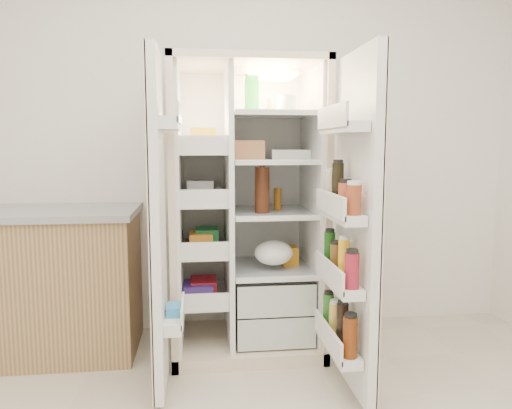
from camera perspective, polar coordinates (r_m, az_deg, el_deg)
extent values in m
cube|color=white|center=(3.40, -2.83, 7.89)|extent=(4.00, 0.02, 2.70)
cube|color=beige|center=(3.36, -1.73, 0.21)|extent=(0.92, 0.04, 1.80)
cube|color=beige|center=(3.02, -9.51, -0.64)|extent=(0.04, 0.70, 1.80)
cube|color=beige|center=(3.10, 6.94, -0.39)|extent=(0.04, 0.70, 1.80)
cube|color=beige|center=(3.04, -1.21, 16.14)|extent=(0.92, 0.70, 0.04)
cube|color=beige|center=(3.26, -1.13, -15.70)|extent=(0.92, 0.70, 0.08)
cube|color=white|center=(3.32, -1.68, 0.49)|extent=(0.84, 0.02, 1.68)
cube|color=white|center=(3.01, -8.94, -0.26)|extent=(0.02, 0.62, 1.68)
cube|color=white|center=(3.09, 6.41, -0.03)|extent=(0.02, 0.62, 1.68)
cube|color=white|center=(3.02, -3.24, -0.18)|extent=(0.03, 0.62, 1.68)
cube|color=silver|center=(3.20, 1.74, -13.31)|extent=(0.47, 0.52, 0.19)
cube|color=silver|center=(3.14, 1.75, -9.89)|extent=(0.47, 0.52, 0.19)
cube|color=#FFD18C|center=(3.10, 1.65, 14.85)|extent=(0.30, 0.30, 0.02)
cube|color=silver|center=(3.14, -6.05, -10.61)|extent=(0.28, 0.58, 0.02)
cube|color=silver|center=(3.06, -6.12, -5.24)|extent=(0.28, 0.58, 0.02)
cube|color=silver|center=(3.01, -6.20, 0.35)|extent=(0.28, 0.58, 0.02)
cube|color=silver|center=(2.99, -6.27, 6.07)|extent=(0.28, 0.58, 0.02)
cube|color=silver|center=(3.12, 1.71, -7.41)|extent=(0.49, 0.58, 0.01)
cube|color=silver|center=(3.05, 1.73, -0.85)|extent=(0.49, 0.58, 0.01)
cube|color=silver|center=(3.02, 1.75, 5.17)|extent=(0.49, 0.58, 0.02)
cube|color=silver|center=(3.03, 1.77, 10.47)|extent=(0.49, 0.58, 0.02)
cube|color=red|center=(3.12, -6.06, -9.56)|extent=(0.16, 0.20, 0.10)
cube|color=#217A3D|center=(3.04, -6.14, -3.96)|extent=(0.14, 0.18, 0.12)
cube|color=white|center=(3.00, -6.21, 1.20)|extent=(0.20, 0.22, 0.07)
cube|color=yellow|center=(2.99, -6.29, 7.60)|extent=(0.15, 0.16, 0.14)
cube|color=#52339A|center=(3.12, -6.06, -9.65)|extent=(0.18, 0.20, 0.09)
cube|color=orange|center=(3.05, -6.14, -4.14)|extent=(0.14, 0.18, 0.10)
cube|color=silver|center=(3.00, -6.21, 1.68)|extent=(0.16, 0.16, 0.12)
sphere|color=orange|center=(3.13, -0.38, -14.95)|extent=(0.07, 0.07, 0.07)
sphere|color=orange|center=(3.18, 1.20, -14.60)|extent=(0.07, 0.07, 0.07)
sphere|color=orange|center=(3.16, 3.17, -14.77)|extent=(0.07, 0.07, 0.07)
sphere|color=orange|center=(3.27, 0.24, -14.00)|extent=(0.07, 0.07, 0.07)
sphere|color=orange|center=(3.26, 2.08, -14.04)|extent=(0.07, 0.07, 0.07)
sphere|color=orange|center=(3.24, 3.99, -14.19)|extent=(0.07, 0.07, 0.07)
sphere|color=orange|center=(3.21, -1.09, -14.44)|extent=(0.07, 0.07, 0.07)
ellipsoid|color=#427928|center=(3.15, 1.70, -9.52)|extent=(0.26, 0.24, 0.11)
cylinder|color=#451E0E|center=(2.93, 0.73, 1.73)|extent=(0.09, 0.09, 0.28)
cylinder|color=brown|center=(3.06, 2.55, 0.64)|extent=(0.05, 0.05, 0.14)
cube|color=#25892B|center=(2.98, -0.52, 12.88)|extent=(0.08, 0.08, 0.23)
cylinder|color=white|center=(2.97, 3.55, 11.70)|extent=(0.12, 0.12, 0.11)
cylinder|color=#AF6328|center=(3.09, 2.02, 11.41)|extent=(0.07, 0.07, 0.09)
cube|color=white|center=(3.04, 4.04, 5.87)|extent=(0.24, 0.10, 0.06)
cube|color=#B37347|center=(2.92, -0.92, 6.40)|extent=(0.19, 0.11, 0.12)
ellipsoid|color=white|center=(3.02, 2.07, -6.29)|extent=(0.24, 0.22, 0.15)
cube|color=orange|center=(3.17, 3.99, -5.98)|extent=(0.10, 0.12, 0.12)
cube|color=white|center=(2.48, -11.47, -2.34)|extent=(0.05, 0.40, 1.72)
cube|color=beige|center=(2.48, -12.04, -2.35)|extent=(0.01, 0.40, 1.72)
cube|color=white|center=(2.60, -9.61, -13.25)|extent=(0.09, 0.32, 0.06)
cube|color=white|center=(2.44, -10.10, 9.32)|extent=(0.09, 0.32, 0.06)
cube|color=#338CCC|center=(2.59, -9.63, -12.63)|extent=(0.07, 0.12, 0.10)
cube|color=white|center=(2.51, 11.75, -2.23)|extent=(0.05, 0.58, 1.72)
cube|color=beige|center=(2.52, 12.29, -2.21)|extent=(0.01, 0.58, 1.72)
cube|color=white|center=(2.66, 9.59, -15.99)|extent=(0.11, 0.50, 0.05)
cube|color=white|center=(2.55, 9.75, -8.94)|extent=(0.11, 0.50, 0.05)
cube|color=white|center=(2.48, 9.92, -1.14)|extent=(0.11, 0.50, 0.05)
cube|color=white|center=(2.46, 10.13, 8.84)|extent=(0.11, 0.50, 0.05)
cylinder|color=#64270B|center=(2.44, 11.02, -15.06)|extent=(0.07, 0.07, 0.20)
cylinder|color=black|center=(2.55, 10.11, -13.79)|extent=(0.06, 0.06, 0.22)
cylinder|color=gold|center=(2.68, 9.27, -13.24)|extent=(0.06, 0.06, 0.18)
cylinder|color=#2C6F25|center=(2.79, 8.52, -12.24)|extent=(0.06, 0.06, 0.19)
cylinder|color=maroon|center=(2.34, 11.21, -7.65)|extent=(0.07, 0.07, 0.17)
cylinder|color=yellow|center=(2.45, 10.28, -6.46)|extent=(0.06, 0.06, 0.21)
cylinder|color=brown|center=(2.58, 9.42, -6.34)|extent=(0.07, 0.07, 0.16)
cylinder|color=#144C11|center=(2.70, 8.65, -5.31)|extent=(0.06, 0.06, 0.20)
cylinder|color=brown|center=(2.28, 11.41, 0.53)|extent=(0.07, 0.07, 0.14)
cylinder|color=#B0462D|center=(2.40, 10.44, 0.88)|extent=(0.07, 0.07, 0.14)
cylinder|color=black|center=(2.52, 9.59, 2.21)|extent=(0.06, 0.06, 0.23)
cylinder|color=beige|center=(2.65, 8.79, 1.90)|extent=(0.06, 0.06, 0.18)
cube|color=#A68253|center=(3.33, -24.45, -8.66)|extent=(1.21, 0.63, 0.87)
cube|color=gray|center=(3.24, -24.85, -0.90)|extent=(1.25, 0.67, 0.04)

